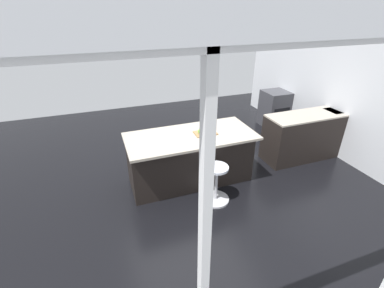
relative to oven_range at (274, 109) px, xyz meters
The scene contains 10 objects.
ground_plane 3.18m from the oven_range, 27.14° to the left, with size 8.20×8.20×0.00m, color black.
window_panel_rear 5.34m from the oven_range, 57.66° to the left, with size 6.31×0.12×2.91m.
interior_partition_left 1.79m from the oven_range, 103.70° to the left, with size 0.15×5.98×2.91m.
sink_cabinet 1.58m from the oven_range, 90.15° to the left, with size 2.46×0.60×1.21m.
oven_range is the anchor object (origin of this frame).
kitchen_island 3.26m from the oven_range, 29.26° to the left, with size 2.12×0.97×0.91m.
stool_by_window 3.48m from the oven_range, 40.43° to the left, with size 0.44×0.44×0.63m.
cutting_board 3.12m from the oven_range, 32.59° to the left, with size 0.36×0.24×0.02m, color olive.
apple_green 3.22m from the oven_range, 32.04° to the left, with size 0.09×0.09×0.09m, color #609E2D.
apple_yellow 3.14m from the oven_range, 31.77° to the left, with size 0.08×0.08×0.08m, color gold.
Camera 1 is at (1.37, 3.91, 2.81)m, focal length 25.11 mm.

